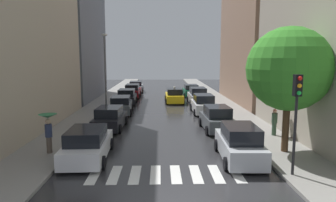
# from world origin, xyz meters

# --- Properties ---
(ground_plane) EXTENTS (28.00, 72.00, 0.04)m
(ground_plane) POSITION_xyz_m (0.00, 24.00, -0.02)
(ground_plane) COLOR #2A2A2D
(sidewalk_left) EXTENTS (3.00, 72.00, 0.15)m
(sidewalk_left) POSITION_xyz_m (-6.50, 24.00, 0.07)
(sidewalk_left) COLOR gray
(sidewalk_left) RESTS_ON ground
(sidewalk_right) EXTENTS (3.00, 72.00, 0.15)m
(sidewalk_right) POSITION_xyz_m (6.50, 24.00, 0.07)
(sidewalk_right) COLOR gray
(sidewalk_right) RESTS_ON ground
(crosswalk_stripes) EXTENTS (6.75, 2.20, 0.01)m
(crosswalk_stripes) POSITION_xyz_m (0.00, 3.32, 0.01)
(crosswalk_stripes) COLOR silver
(crosswalk_stripes) RESTS_ON ground
(building_left_mid) EXTENTS (6.00, 14.12, 14.40)m
(building_left_mid) POSITION_xyz_m (-11.00, 28.44, 7.20)
(building_left_mid) COLOR slate
(building_left_mid) RESTS_ON ground
(building_right_mid) EXTENTS (6.00, 15.24, 15.39)m
(building_right_mid) POSITION_xyz_m (11.00, 24.92, 7.69)
(building_right_mid) COLOR #8C6B56
(building_right_mid) RESTS_ON ground
(parked_car_left_nearest) EXTENTS (2.28, 4.77, 1.62)m
(parked_car_left_nearest) POSITION_xyz_m (-3.92, 5.47, 0.76)
(parked_car_left_nearest) COLOR silver
(parked_car_left_nearest) RESTS_ON ground
(parked_car_left_second) EXTENTS (2.21, 4.37, 1.63)m
(parked_car_left_second) POSITION_xyz_m (-3.83, 12.08, 0.76)
(parked_car_left_second) COLOR black
(parked_car_left_second) RESTS_ON ground
(parked_car_left_third) EXTENTS (2.22, 4.71, 1.58)m
(parked_car_left_third) POSITION_xyz_m (-3.83, 18.36, 0.74)
(parked_car_left_third) COLOR #474C51
(parked_car_left_third) RESTS_ON ground
(parked_car_left_fourth) EXTENTS (2.15, 4.37, 1.65)m
(parked_car_left_fourth) POSITION_xyz_m (-3.88, 23.94, 0.77)
(parked_car_left_fourth) COLOR black
(parked_car_left_fourth) RESTS_ON ground
(parked_car_left_fifth) EXTENTS (2.04, 4.80, 1.69)m
(parked_car_left_fifth) POSITION_xyz_m (-3.75, 29.59, 0.79)
(parked_car_left_fifth) COLOR maroon
(parked_car_left_fifth) RESTS_ON ground
(parked_car_left_sixth) EXTENTS (2.28, 4.73, 1.58)m
(parked_car_left_sixth) POSITION_xyz_m (-3.78, 35.68, 0.74)
(parked_car_left_sixth) COLOR #B2B7BF
(parked_car_left_sixth) RESTS_ON ground
(parked_car_right_nearest) EXTENTS (2.13, 4.62, 1.82)m
(parked_car_right_nearest) POSITION_xyz_m (3.74, 5.12, 0.84)
(parked_car_right_nearest) COLOR #B2B7BF
(parked_car_right_nearest) RESTS_ON ground
(parked_car_right_second) EXTENTS (2.14, 4.19, 1.75)m
(parked_car_right_second) POSITION_xyz_m (3.75, 11.44, 0.81)
(parked_car_right_second) COLOR #474C51
(parked_car_right_second) RESTS_ON ground
(parked_car_right_third) EXTENTS (2.10, 4.36, 1.75)m
(parked_car_right_third) POSITION_xyz_m (3.74, 18.16, 0.81)
(parked_car_right_third) COLOR silver
(parked_car_right_third) RESTS_ON ground
(parked_car_right_fourth) EXTENTS (2.09, 4.58, 1.82)m
(parked_car_right_fourth) POSITION_xyz_m (3.91, 23.87, 0.84)
(parked_car_right_fourth) COLOR #B2B7BF
(parked_car_right_fourth) RESTS_ON ground
(parked_car_right_fifth) EXTENTS (2.16, 4.23, 1.56)m
(parked_car_right_fifth) POSITION_xyz_m (3.81, 30.23, 0.74)
(parked_car_right_fifth) COLOR #0C4C2D
(parked_car_right_fifth) RESTS_ON ground
(taxi_midroad) EXTENTS (2.12, 4.54, 1.81)m
(taxi_midroad) POSITION_xyz_m (1.38, 24.83, 0.76)
(taxi_midroad) COLOR yellow
(taxi_midroad) RESTS_ON ground
(pedestrian_foreground) EXTENTS (1.07, 1.07, 1.96)m
(pedestrian_foreground) POSITION_xyz_m (7.11, 9.47, 1.61)
(pedestrian_foreground) COLOR #38513D
(pedestrian_foreground) RESTS_ON sidewalk_right
(pedestrian_near_tree) EXTENTS (0.94, 0.94, 2.07)m
(pedestrian_near_tree) POSITION_xyz_m (-6.07, 6.12, 1.61)
(pedestrian_near_tree) COLOR brown
(pedestrian_near_tree) RESTS_ON sidewalk_left
(street_tree_right) EXTENTS (4.36, 4.36, 6.58)m
(street_tree_right) POSITION_xyz_m (6.43, 6.08, 4.53)
(street_tree_right) COLOR #513823
(street_tree_right) RESTS_ON sidewalk_right
(traffic_light_right_corner) EXTENTS (0.30, 0.42, 4.30)m
(traffic_light_right_corner) POSITION_xyz_m (5.45, 2.77, 3.29)
(traffic_light_right_corner) COLOR black
(traffic_light_right_corner) RESTS_ON sidewalk_right
(lamp_post_left) EXTENTS (0.60, 0.28, 7.20)m
(lamp_post_left) POSITION_xyz_m (-5.55, 20.51, 4.29)
(lamp_post_left) COLOR #595B60
(lamp_post_left) RESTS_ON sidewalk_left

